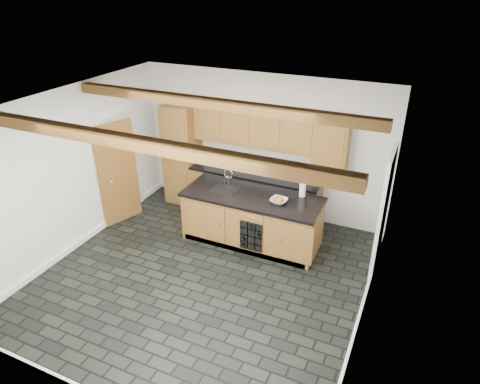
# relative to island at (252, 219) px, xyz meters

# --- Properties ---
(ground) EXTENTS (5.00, 5.00, 0.00)m
(ground) POSITION_rel_island_xyz_m (-0.31, -1.28, -0.46)
(ground) COLOR black
(ground) RESTS_ON ground
(room_shell) EXTENTS (5.01, 5.00, 5.00)m
(room_shell) POSITION_rel_island_xyz_m (-0.39, -0.75, 1.06)
(room_shell) COLOR white
(room_shell) RESTS_ON ground
(back_cabinetry) EXTENTS (3.65, 0.62, 2.20)m
(back_cabinetry) POSITION_rel_island_xyz_m (-0.68, 0.95, 0.51)
(back_cabinetry) COLOR olive
(back_cabinetry) RESTS_ON ground
(island) EXTENTS (2.48, 0.96, 0.93)m
(island) POSITION_rel_island_xyz_m (0.00, 0.00, 0.00)
(island) COLOR olive
(island) RESTS_ON ground
(faucet) EXTENTS (0.45, 0.40, 0.34)m
(faucet) POSITION_rel_island_xyz_m (-0.56, 0.05, 0.50)
(faucet) COLOR black
(faucet) RESTS_ON island
(kitchen_scale) EXTENTS (0.18, 0.12, 0.05)m
(kitchen_scale) POSITION_rel_island_xyz_m (0.38, 0.18, 0.49)
(kitchen_scale) COLOR black
(kitchen_scale) RESTS_ON island
(fruit_bowl) EXTENTS (0.30, 0.30, 0.07)m
(fruit_bowl) POSITION_rel_island_xyz_m (0.50, -0.04, 0.50)
(fruit_bowl) COLOR beige
(fruit_bowl) RESTS_ON island
(fruit_cluster) EXTENTS (0.16, 0.17, 0.07)m
(fruit_cluster) POSITION_rel_island_xyz_m (0.50, -0.04, 0.54)
(fruit_cluster) COLOR #B33117
(fruit_cluster) RESTS_ON fruit_bowl
(paper_towel) EXTENTS (0.11, 0.11, 0.27)m
(paper_towel) POSITION_rel_island_xyz_m (0.79, 0.36, 0.60)
(paper_towel) COLOR white
(paper_towel) RESTS_ON island
(mug) EXTENTS (0.11, 0.11, 0.10)m
(mug) POSITION_rel_island_xyz_m (-1.39, 1.01, 0.51)
(mug) COLOR white
(mug) RESTS_ON back_cabinetry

